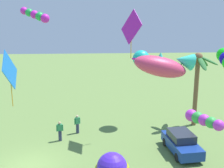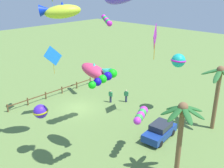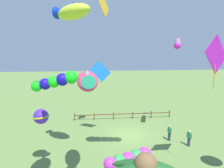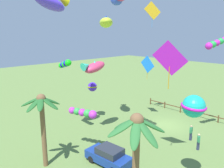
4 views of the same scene
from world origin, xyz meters
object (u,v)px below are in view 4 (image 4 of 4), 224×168
(parked_car_0, at_px, (109,156))
(kite_diamond_10, at_px, (147,65))
(palm_tree_1, at_px, (136,143))
(kite_fish_9, at_px, (106,22))
(kite_diamond_7, at_px, (152,11))
(kite_fish_4, at_px, (94,67))
(kite_diamond_11, at_px, (170,59))
(palm_tree_0, at_px, (42,113))
(kite_tube_5, at_px, (65,64))
(kite_ball_6, at_px, (194,106))
(kite_fish_3, at_px, (52,2))
(kite_ball_1, at_px, (92,87))
(kite_tube_0, at_px, (216,43))
(spectator_1, at_px, (191,133))
(kite_tube_8, at_px, (84,113))
(spectator_0, at_px, (198,142))

(parked_car_0, xyz_separation_m, kite_diamond_10, (4.21, -10.33, 6.13))
(palm_tree_1, bearing_deg, kite_fish_9, -36.01)
(kite_diamond_7, distance_m, kite_fish_9, 5.58)
(kite_fish_4, distance_m, kite_fish_9, 5.30)
(kite_fish_4, height_order, kite_diamond_11, kite_diamond_11)
(palm_tree_0, relative_size, kite_tube_5, 2.64)
(palm_tree_1, distance_m, kite_tube_5, 12.75)
(kite_ball_6, xyz_separation_m, kite_fish_9, (12.28, -3.58, 5.71))
(kite_fish_3, xyz_separation_m, kite_fish_4, (-1.19, -3.64, -5.97))
(palm_tree_0, distance_m, parked_car_0, 6.40)
(kite_ball_1, xyz_separation_m, kite_tube_5, (-2.14, 5.09, 3.51))
(kite_tube_0, height_order, kite_ball_1, kite_tube_0)
(kite_ball_6, bearing_deg, kite_diamond_10, -39.43)
(parked_car_0, distance_m, kite_tube_0, 14.14)
(kite_tube_0, height_order, kite_fish_4, kite_tube_0)
(palm_tree_1, xyz_separation_m, kite_tube_5, (11.99, -3.33, 2.75))
(palm_tree_0, height_order, spectator_1, palm_tree_0)
(parked_car_0, height_order, kite_fish_4, kite_fish_4)
(kite_fish_3, xyz_separation_m, kite_diamond_10, (-2.29, -11.07, -6.35))
(kite_tube_5, distance_m, kite_tube_8, 5.37)
(spectator_1, relative_size, kite_fish_4, 0.52)
(spectator_0, xyz_separation_m, kite_ball_6, (-1.90, 5.58, 5.17))
(parked_car_0, bearing_deg, kite_fish_3, 6.44)
(parked_car_0, xyz_separation_m, kite_fish_3, (6.50, 0.73, 12.47))
(kite_tube_8, bearing_deg, kite_fish_4, -54.38)
(kite_tube_8, height_order, kite_diamond_10, kite_diamond_10)
(palm_tree_0, distance_m, kite_fish_4, 7.49)
(kite_ball_1, bearing_deg, kite_tube_5, 112.81)
(kite_diamond_7, bearing_deg, kite_diamond_10, 5.27)
(kite_ball_1, bearing_deg, kite_tube_8, 135.36)
(palm_tree_0, bearing_deg, kite_tube_5, -52.35)
(spectator_0, distance_m, kite_tube_8, 10.89)
(kite_tube_8, height_order, kite_diamond_11, kite_diamond_11)
(kite_diamond_7, bearing_deg, kite_fish_4, 78.55)
(kite_fish_3, xyz_separation_m, kite_fish_9, (-0.13, -6.33, -1.53))
(palm_tree_1, relative_size, spectator_0, 4.12)
(palm_tree_0, bearing_deg, spectator_0, -123.07)
(kite_tube_0, distance_m, kite_diamond_7, 8.09)
(kite_ball_1, relative_size, kite_tube_8, 0.65)
(palm_tree_0, xyz_separation_m, kite_fish_9, (2.93, -9.42, 7.13))
(kite_diamond_11, bearing_deg, parked_car_0, 46.26)
(kite_fish_3, relative_size, kite_fish_4, 1.13)
(kite_tube_0, bearing_deg, spectator_1, 57.28)
(palm_tree_0, height_order, kite_diamond_10, kite_diamond_10)
(spectator_1, height_order, kite_fish_4, kite_fish_4)
(kite_ball_6, distance_m, kite_diamond_11, 4.08)
(kite_diamond_7, height_order, kite_fish_9, kite_diamond_7)
(kite_ball_1, relative_size, kite_tube_5, 0.74)
(kite_diamond_10, bearing_deg, kite_ball_1, 45.12)
(spectator_1, bearing_deg, kite_tube_0, -122.72)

